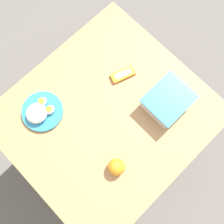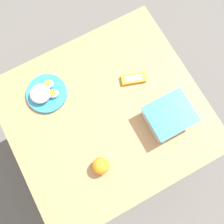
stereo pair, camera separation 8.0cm
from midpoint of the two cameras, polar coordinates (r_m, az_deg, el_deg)
ground_plane at (r=1.98m, az=-1.94°, el=-6.06°), size 10.00×10.00×0.00m
table at (r=1.36m, az=-2.82°, el=-2.34°), size 0.91×0.84×0.77m
food_container at (r=1.22m, az=10.08°, el=1.99°), size 0.20×0.18×0.09m
orange_fruit at (r=1.16m, az=-1.06°, el=-12.17°), size 0.07×0.07×0.07m
rice_plate at (r=1.26m, az=-17.02°, el=-0.13°), size 0.19×0.19×0.07m
candy_bar at (r=1.28m, az=0.59°, el=7.94°), size 0.13×0.08×0.02m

